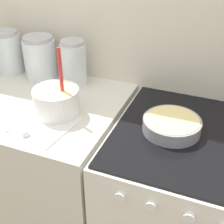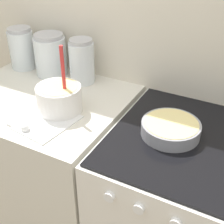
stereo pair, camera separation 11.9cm
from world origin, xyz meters
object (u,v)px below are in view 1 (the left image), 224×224
at_px(stove, 178,211).
at_px(storage_jar_middle, 40,60).
at_px(storage_jar_left, 9,55).
at_px(mixing_bowl, 56,100).
at_px(baking_pan, 172,125).
at_px(storage_jar_right, 74,66).

relative_size(stove, storage_jar_middle, 4.00).
bearing_deg(storage_jar_left, mixing_bowl, -32.34).
relative_size(stove, storage_jar_left, 3.92).
bearing_deg(storage_jar_left, storage_jar_middle, 0.00).
distance_m(mixing_bowl, baking_pan, 0.51).
relative_size(storage_jar_left, storage_jar_middle, 1.02).
bearing_deg(storage_jar_right, mixing_bowl, -77.08).
bearing_deg(stove, storage_jar_right, 160.09).
distance_m(storage_jar_middle, storage_jar_right, 0.20).
bearing_deg(storage_jar_left, stove, -12.62).
xyz_separation_m(storage_jar_left, storage_jar_right, (0.41, 0.00, -0.00)).
xyz_separation_m(stove, storage_jar_middle, (-0.86, 0.24, 0.56)).
height_order(stove, storage_jar_left, storage_jar_left).
distance_m(baking_pan, storage_jar_right, 0.63).
distance_m(stove, storage_jar_middle, 1.06).
xyz_separation_m(baking_pan, storage_jar_middle, (-0.78, 0.25, 0.07)).
xyz_separation_m(stove, mixing_bowl, (-0.59, -0.06, 0.53)).
height_order(stove, storage_jar_middle, storage_jar_middle).
bearing_deg(storage_jar_middle, stove, -15.47).
xyz_separation_m(stove, storage_jar_right, (-0.66, 0.24, 0.56)).
bearing_deg(stove, mixing_bowl, -173.93).
height_order(storage_jar_left, storage_jar_right, same).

